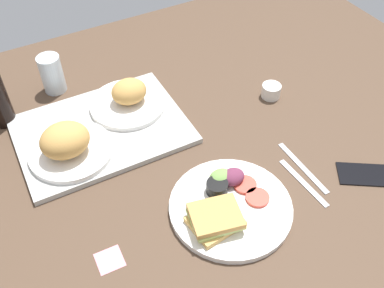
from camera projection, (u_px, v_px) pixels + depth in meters
The scene contains 11 objects.
ground_plane at pixel (191, 169), 113.46cm from camera, with size 190.00×150.00×3.00cm, color #4C3828.
serving_tray at pixel (102, 130), 120.17cm from camera, with size 45.00×33.00×1.60cm, color #B2B2AD.
bread_plate_near at pixel (67, 144), 110.00cm from camera, with size 21.65×21.65×9.86cm.
bread_plate_far at pixel (128, 98), 124.27cm from camera, with size 21.62×21.62×8.24cm.
plate_with_salad at pixel (227, 205), 101.59cm from camera, with size 28.73×28.73×5.40cm.
drinking_glass at pixel (52, 74), 129.57cm from camera, with size 6.63×6.63×11.61cm, color silver.
espresso_cup at pixel (271, 91), 130.05cm from camera, with size 5.60×5.60×4.00cm, color silver.
fork at pixel (303, 182), 108.08cm from camera, with size 17.00×1.40×0.50cm, color #B7B7BC.
knife at pixel (303, 167), 111.53cm from camera, with size 19.00×1.40×0.50cm, color #B7B7BC.
cell_phone at pixel (367, 174), 109.72cm from camera, with size 14.40×7.20×0.80cm, color black.
sticky_note at pixel (110, 260), 93.55cm from camera, with size 5.60×5.60×0.12cm, color pink.
Camera 1 is at (-35.54, -65.33, 84.42)cm, focal length 41.12 mm.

